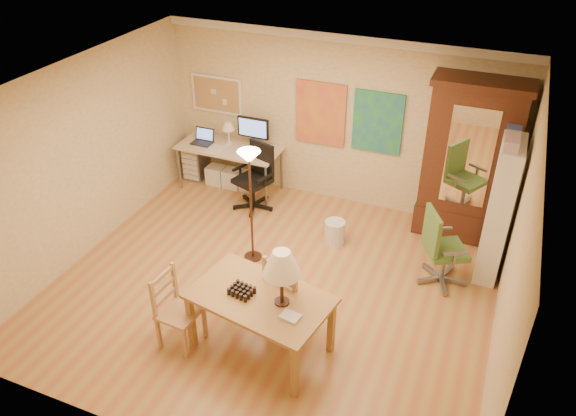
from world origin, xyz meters
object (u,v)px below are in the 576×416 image
at_px(computer_desk, 233,163).
at_px(armoire, 467,171).
at_px(office_chair_green, 441,263).
at_px(dining_table, 267,288).
at_px(office_chair_black, 255,191).
at_px(bookshelf, 499,211).

xyz_separation_m(computer_desk, armoire, (3.70, 0.08, 0.57)).
bearing_deg(computer_desk, office_chair_green, -18.21).
bearing_deg(armoire, office_chair_green, -92.40).
distance_m(dining_table, office_chair_black, 3.17).
relative_size(office_chair_green, armoire, 0.46).
bearing_deg(armoire, dining_table, -116.71).
xyz_separation_m(dining_table, armoire, (1.64, 3.25, 0.13)).
bearing_deg(dining_table, computer_desk, 123.03).
bearing_deg(office_chair_green, computer_desk, 161.79).
relative_size(dining_table, office_chair_green, 1.51).
height_order(armoire, bookshelf, armoire).
distance_m(office_chair_black, armoire, 3.23).
height_order(dining_table, bookshelf, bookshelf).
relative_size(office_chair_green, bookshelf, 0.57).
height_order(computer_desk, bookshelf, bookshelf).
distance_m(office_chair_green, bookshelf, 0.99).
distance_m(computer_desk, bookshelf, 4.29).
height_order(computer_desk, office_chair_black, computer_desk).
distance_m(office_chair_black, office_chair_green, 3.15).
bearing_deg(computer_desk, dining_table, -56.97).
bearing_deg(armoire, bookshelf, -57.42).
bearing_deg(office_chair_black, armoire, 9.29).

